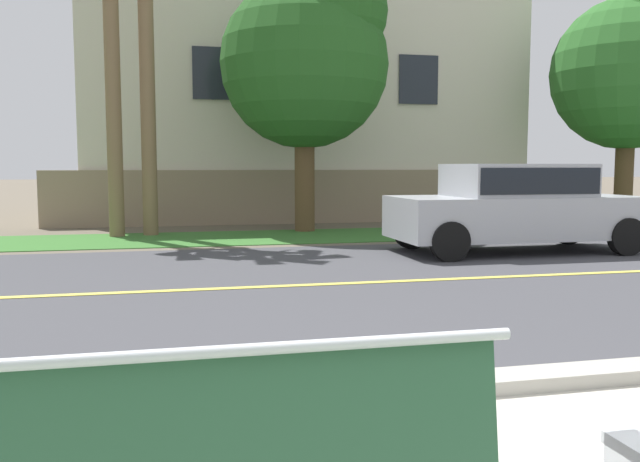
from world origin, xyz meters
name	(u,v)px	position (x,y,z in m)	size (l,w,h in m)	color
ground_plane	(261,269)	(0.00, 8.00, 0.00)	(140.00, 140.00, 0.00)	#665B4C
curb_edge	(384,392)	(0.00, 2.35, 0.06)	(44.00, 0.30, 0.11)	#ADA89E
street_asphalt	(278,287)	(0.00, 6.50, 0.00)	(52.00, 8.00, 0.01)	#424247
road_centre_line	(278,286)	(0.00, 6.50, 0.01)	(48.00, 0.14, 0.01)	#E0CC4C
far_verge_grass	(232,238)	(0.00, 12.28, 0.01)	(48.00, 2.80, 0.02)	#38702D
car_silver_far	(516,203)	(4.61, 8.90, 0.85)	(4.30, 1.86, 1.54)	#B2B5BC
shade_tree_left	(310,51)	(1.91, 13.29, 4.07)	(3.79, 3.79, 6.26)	brown
shade_tree_centre	(635,62)	(10.34, 13.32, 4.12)	(3.85, 3.85, 6.35)	brown
garden_wall	(302,197)	(2.19, 15.59, 0.70)	(13.00, 0.36, 1.40)	gray
house_across_street	(296,90)	(2.67, 18.79, 3.82)	(13.07, 6.91, 7.54)	beige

